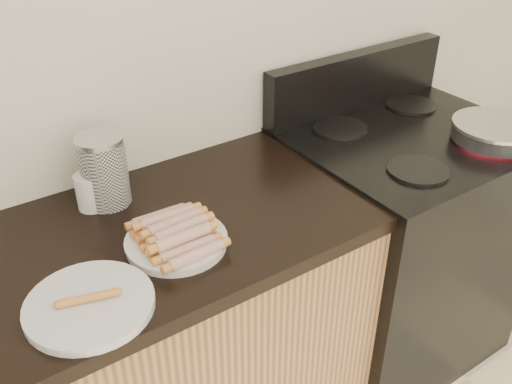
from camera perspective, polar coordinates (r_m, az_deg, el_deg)
wall_back at (r=1.59m, az=-11.74°, el=15.41°), size 4.00×0.04×2.60m
stove at (r=2.17m, az=13.79°, el=-5.32°), size 0.76×0.65×0.91m
stove_panel at (r=2.07m, az=10.02°, el=10.95°), size 0.76×0.06×0.20m
burner_near_left at (r=1.72m, az=15.90°, el=2.12°), size 0.18×0.18×0.01m
burner_near_right at (r=1.97m, az=22.48°, el=4.82°), size 0.18×0.18×0.01m
burner_far_left at (r=1.92m, az=8.38°, el=6.34°), size 0.18×0.18×0.01m
burner_far_right at (r=2.15m, az=15.23°, el=8.40°), size 0.18×0.18×0.01m
frying_pan at (r=1.95m, az=22.88°, el=5.61°), size 0.27×0.46×0.06m
main_plate at (r=1.39m, az=-7.96°, el=-5.06°), size 0.26×0.26×0.02m
side_plate at (r=1.26m, az=-16.29°, el=-10.78°), size 0.34×0.34×0.02m
hotdog_pile at (r=1.37m, az=-8.05°, el=-3.99°), size 0.14×0.22×0.05m
plain_sausages at (r=1.25m, az=-16.43°, el=-10.14°), size 0.12×0.05×0.02m
canister at (r=1.54m, az=-14.96°, el=2.11°), size 0.13×0.13×0.20m
mug at (r=1.55m, az=-16.20°, el=0.09°), size 0.09×0.09×0.10m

